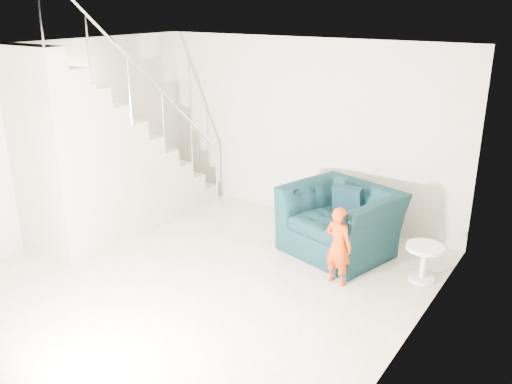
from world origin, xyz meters
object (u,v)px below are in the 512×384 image
toddler (338,246)px  staircase (103,170)px  side_table (424,257)px  armchair (340,221)px

toddler → staircase: staircase is taller
side_table → staircase: staircase is taller
staircase → toddler: bearing=7.9°
side_table → armchair: bearing=172.3°
toddler → armchair: bearing=-56.9°
staircase → side_table: bearing=14.7°
toddler → staircase: bearing=17.7°
side_table → staircase: size_ratio=0.12×
toddler → side_table: size_ratio=2.15×
toddler → side_table: toddler is taller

